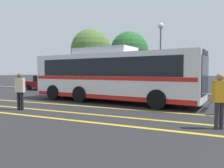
{
  "coord_description": "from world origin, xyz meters",
  "views": [
    {
      "loc": [
        4.49,
        -12.84,
        1.86
      ],
      "look_at": [
        -1.09,
        -0.43,
        1.12
      ],
      "focal_mm": 35.0,
      "sensor_mm": 36.0,
      "label": 1
    }
  ],
  "objects_px": {
    "transit_bus": "(112,75)",
    "parked_car_0": "(44,83)",
    "parked_car_2": "(150,85)",
    "tree_1": "(129,51)",
    "street_lamp": "(161,41)",
    "tree_0": "(91,50)",
    "pedestrian_1": "(220,97)",
    "pedestrian_0": "(20,89)",
    "parked_car_1": "(94,85)"
  },
  "relations": [
    {
      "from": "transit_bus",
      "to": "parked_car_0",
      "type": "height_order",
      "value": "transit_bus"
    },
    {
      "from": "parked_car_2",
      "to": "tree_1",
      "type": "bearing_deg",
      "value": -142.12
    },
    {
      "from": "street_lamp",
      "to": "tree_0",
      "type": "height_order",
      "value": "tree_0"
    },
    {
      "from": "transit_bus",
      "to": "pedestrian_1",
      "type": "relative_size",
      "value": 6.14
    },
    {
      "from": "tree_0",
      "to": "tree_1",
      "type": "height_order",
      "value": "tree_0"
    },
    {
      "from": "pedestrian_0",
      "to": "street_lamp",
      "type": "bearing_deg",
      "value": 50.49
    },
    {
      "from": "parked_car_0",
      "to": "tree_0",
      "type": "bearing_deg",
      "value": -22.25
    },
    {
      "from": "parked_car_2",
      "to": "pedestrian_0",
      "type": "relative_size",
      "value": 2.57
    },
    {
      "from": "parked_car_1",
      "to": "street_lamp",
      "type": "relative_size",
      "value": 0.75
    },
    {
      "from": "transit_bus",
      "to": "parked_car_1",
      "type": "distance_m",
      "value": 6.79
    },
    {
      "from": "parked_car_0",
      "to": "parked_car_2",
      "type": "height_order",
      "value": "parked_car_2"
    },
    {
      "from": "parked_car_0",
      "to": "parked_car_2",
      "type": "relative_size",
      "value": 0.86
    },
    {
      "from": "parked_car_2",
      "to": "street_lamp",
      "type": "distance_m",
      "value": 4.45
    },
    {
      "from": "parked_car_2",
      "to": "pedestrian_0",
      "type": "height_order",
      "value": "pedestrian_0"
    },
    {
      "from": "pedestrian_0",
      "to": "street_lamp",
      "type": "xyz_separation_m",
      "value": [
        4.39,
        11.9,
        3.62
      ]
    },
    {
      "from": "pedestrian_0",
      "to": "transit_bus",
      "type": "bearing_deg",
      "value": 38.08
    },
    {
      "from": "tree_0",
      "to": "street_lamp",
      "type": "bearing_deg",
      "value": -21.84
    },
    {
      "from": "pedestrian_1",
      "to": "street_lamp",
      "type": "relative_size",
      "value": 0.29
    },
    {
      "from": "tree_0",
      "to": "tree_1",
      "type": "xyz_separation_m",
      "value": [
        5.51,
        -1.58,
        -0.49
      ]
    },
    {
      "from": "tree_1",
      "to": "parked_car_0",
      "type": "bearing_deg",
      "value": -152.08
    },
    {
      "from": "street_lamp",
      "to": "pedestrian_1",
      "type": "bearing_deg",
      "value": -69.69
    },
    {
      "from": "transit_bus",
      "to": "pedestrian_1",
      "type": "distance_m",
      "value": 7.47
    },
    {
      "from": "tree_0",
      "to": "tree_1",
      "type": "relative_size",
      "value": 1.16
    },
    {
      "from": "parked_car_0",
      "to": "street_lamp",
      "type": "distance_m",
      "value": 12.43
    },
    {
      "from": "pedestrian_1",
      "to": "tree_1",
      "type": "height_order",
      "value": "tree_1"
    },
    {
      "from": "parked_car_1",
      "to": "transit_bus",
      "type": "bearing_deg",
      "value": 41.38
    },
    {
      "from": "transit_bus",
      "to": "pedestrian_0",
      "type": "distance_m",
      "value": 5.42
    },
    {
      "from": "transit_bus",
      "to": "parked_car_0",
      "type": "xyz_separation_m",
      "value": [
        -10.14,
        5.33,
        -0.96
      ]
    },
    {
      "from": "pedestrian_0",
      "to": "tree_0",
      "type": "distance_m",
      "value": 16.74
    },
    {
      "from": "parked_car_0",
      "to": "parked_car_2",
      "type": "bearing_deg",
      "value": -90.4
    },
    {
      "from": "pedestrian_0",
      "to": "pedestrian_1",
      "type": "xyz_separation_m",
      "value": [
        8.8,
        -0.01,
        0.01
      ]
    },
    {
      "from": "pedestrian_1",
      "to": "tree_0",
      "type": "distance_m",
      "value": 21.07
    },
    {
      "from": "parked_car_1",
      "to": "tree_0",
      "type": "xyz_separation_m",
      "value": [
        -3.62,
        5.81,
        3.92
      ]
    },
    {
      "from": "transit_bus",
      "to": "parked_car_0",
      "type": "relative_size",
      "value": 2.8
    },
    {
      "from": "transit_bus",
      "to": "parked_car_1",
      "type": "height_order",
      "value": "transit_bus"
    },
    {
      "from": "street_lamp",
      "to": "tree_1",
      "type": "height_order",
      "value": "street_lamp"
    },
    {
      "from": "parked_car_2",
      "to": "tree_0",
      "type": "height_order",
      "value": "tree_0"
    },
    {
      "from": "transit_bus",
      "to": "pedestrian_0",
      "type": "height_order",
      "value": "transit_bus"
    },
    {
      "from": "parked_car_0",
      "to": "street_lamp",
      "type": "xyz_separation_m",
      "value": [
        11.62,
        2.04,
        3.92
      ]
    },
    {
      "from": "parked_car_2",
      "to": "pedestrian_0",
      "type": "bearing_deg",
      "value": -22.75
    },
    {
      "from": "parked_car_0",
      "to": "pedestrian_1",
      "type": "height_order",
      "value": "pedestrian_1"
    },
    {
      "from": "tree_1",
      "to": "parked_car_2",
      "type": "bearing_deg",
      "value": -51.63
    },
    {
      "from": "parked_car_0",
      "to": "tree_1",
      "type": "distance_m",
      "value": 9.53
    },
    {
      "from": "tree_1",
      "to": "transit_bus",
      "type": "bearing_deg",
      "value": -76.59
    },
    {
      "from": "parked_car_2",
      "to": "tree_1",
      "type": "xyz_separation_m",
      "value": [
        -3.37,
        4.26,
        3.36
      ]
    },
    {
      "from": "transit_bus",
      "to": "pedestrian_0",
      "type": "bearing_deg",
      "value": -25.9
    },
    {
      "from": "parked_car_2",
      "to": "tree_0",
      "type": "xyz_separation_m",
      "value": [
        -8.88,
        5.83,
        3.85
      ]
    },
    {
      "from": "parked_car_0",
      "to": "pedestrian_1",
      "type": "xyz_separation_m",
      "value": [
        16.03,
        -9.88,
        0.31
      ]
    },
    {
      "from": "parked_car_0",
      "to": "tree_0",
      "type": "height_order",
      "value": "tree_0"
    },
    {
      "from": "tree_1",
      "to": "parked_car_1",
      "type": "bearing_deg",
      "value": -114.11
    }
  ]
}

